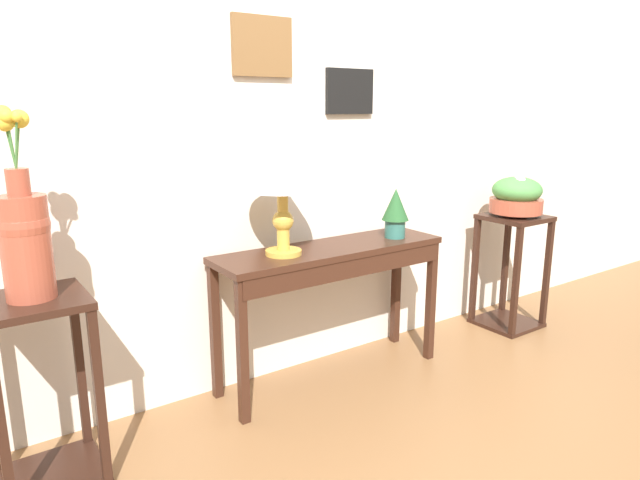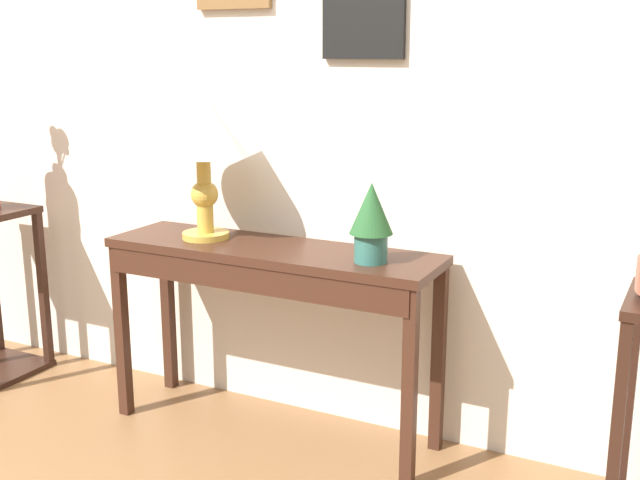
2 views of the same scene
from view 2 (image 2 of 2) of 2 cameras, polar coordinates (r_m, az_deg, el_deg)
back_wall_with_art at (r=3.17m, az=-1.94°, el=11.87°), size 9.00×0.13×2.80m
console_table at (r=3.01m, az=-3.77°, el=-2.63°), size 1.33×0.37×0.77m
table_lamp at (r=3.09m, az=-8.58°, el=7.89°), size 0.35×0.35×0.59m
potted_plant_on_console at (r=2.74m, az=3.76°, el=1.59°), size 0.15×0.15×0.29m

